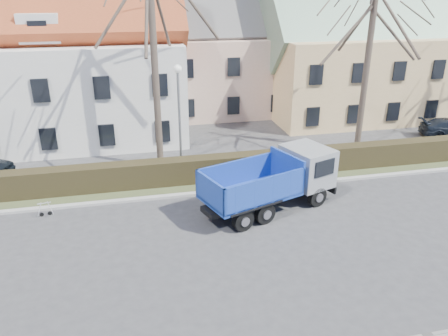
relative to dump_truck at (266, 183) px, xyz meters
name	(u,v)px	position (x,y,z in m)	size (l,w,h in m)	color
ground	(230,243)	(-2.18, -2.43, -1.31)	(120.00, 120.00, 0.00)	#38383A
curb_far	(209,192)	(-2.18, 2.17, -1.25)	(80.00, 0.30, 0.12)	#9F9E9A
grass_strip	(203,179)	(-2.18, 3.77, -1.26)	(80.00, 3.00, 0.10)	#3D4728
hedge	(204,170)	(-2.18, 3.57, -0.66)	(60.00, 0.90, 1.30)	black
building_pink	(222,60)	(1.82, 17.57, 2.69)	(10.80, 8.80, 8.00)	#D3AB95
building_yellow	(380,57)	(13.82, 14.57, 2.94)	(18.80, 10.80, 8.50)	#DFB87A
tree_1	(154,52)	(-4.18, 6.07, 5.01)	(9.20, 9.20, 12.65)	#463A30
tree_2	(368,60)	(7.82, 6.07, 4.19)	(8.00, 8.00, 11.00)	#463A30
dump_truck	(266,183)	(0.00, 0.00, 0.00)	(6.55, 2.43, 2.62)	#163697
streetlight	(180,122)	(-3.20, 4.57, 1.67)	(0.47, 0.47, 5.96)	gray
cart_frame	(39,209)	(-9.86, 1.50, -0.95)	(0.79, 0.45, 0.73)	silver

